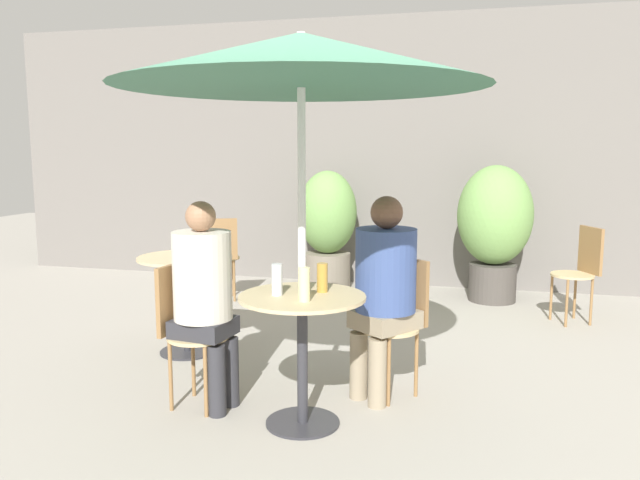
{
  "coord_description": "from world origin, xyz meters",
  "views": [
    {
      "loc": [
        0.67,
        -3.04,
        1.53
      ],
      "look_at": [
        -0.24,
        0.57,
        0.99
      ],
      "focal_mm": 35.0,
      "sensor_mm": 36.0,
      "label": 1
    }
  ],
  "objects_px": {
    "bistro_chair_1": "(186,321)",
    "beer_glass_2": "(304,284)",
    "potted_plant_1": "(495,224)",
    "beer_glass_0": "(322,278)",
    "seated_person_1": "(205,288)",
    "bistro_chair_0": "(399,313)",
    "cafe_table_near": "(302,330)",
    "potted_plant_0": "(327,225)",
    "cafe_table_far": "(186,282)",
    "umbrella": "(301,61)",
    "bistro_chair_2": "(222,251)",
    "bistro_chair_3": "(582,265)",
    "seated_person_0": "(384,282)",
    "beer_glass_1": "(277,280)"
  },
  "relations": [
    {
      "from": "potted_plant_0",
      "to": "umbrella",
      "type": "xyz_separation_m",
      "value": [
        0.67,
        -3.41,
        1.28
      ]
    },
    {
      "from": "cafe_table_near",
      "to": "potted_plant_0",
      "type": "bearing_deg",
      "value": 101.19
    },
    {
      "from": "beer_glass_0",
      "to": "cafe_table_far",
      "type": "bearing_deg",
      "value": 145.23
    },
    {
      "from": "cafe_table_far",
      "to": "potted_plant_1",
      "type": "relative_size",
      "value": 0.54
    },
    {
      "from": "bistro_chair_2",
      "to": "umbrella",
      "type": "bearing_deg",
      "value": 96.9
    },
    {
      "from": "bistro_chair_3",
      "to": "bistro_chair_0",
      "type": "bearing_deg",
      "value": -59.92
    },
    {
      "from": "bistro_chair_0",
      "to": "beer_glass_2",
      "type": "relative_size",
      "value": 4.74
    },
    {
      "from": "potted_plant_1",
      "to": "umbrella",
      "type": "relative_size",
      "value": 0.65
    },
    {
      "from": "seated_person_1",
      "to": "beer_glass_2",
      "type": "distance_m",
      "value": 0.7
    },
    {
      "from": "cafe_table_far",
      "to": "beer_glass_1",
      "type": "bearing_deg",
      "value": -44.04
    },
    {
      "from": "beer_glass_0",
      "to": "beer_glass_1",
      "type": "bearing_deg",
      "value": -148.63
    },
    {
      "from": "beer_glass_1",
      "to": "seated_person_0",
      "type": "bearing_deg",
      "value": 45.42
    },
    {
      "from": "bistro_chair_2",
      "to": "beer_glass_1",
      "type": "xyz_separation_m",
      "value": [
        1.44,
        -2.61,
        0.31
      ]
    },
    {
      "from": "cafe_table_far",
      "to": "bistro_chair_1",
      "type": "xyz_separation_m",
      "value": [
        0.44,
        -0.9,
        -0.03
      ]
    },
    {
      "from": "cafe_table_far",
      "to": "beer_glass_2",
      "type": "height_order",
      "value": "beer_glass_2"
    },
    {
      "from": "beer_glass_0",
      "to": "beer_glass_2",
      "type": "relative_size",
      "value": 0.9
    },
    {
      "from": "cafe_table_far",
      "to": "seated_person_0",
      "type": "height_order",
      "value": "seated_person_0"
    },
    {
      "from": "cafe_table_near",
      "to": "potted_plant_1",
      "type": "distance_m",
      "value": 3.46
    },
    {
      "from": "bistro_chair_0",
      "to": "beer_glass_2",
      "type": "height_order",
      "value": "beer_glass_2"
    },
    {
      "from": "bistro_chair_3",
      "to": "umbrella",
      "type": "distance_m",
      "value": 3.53
    },
    {
      "from": "cafe_table_near",
      "to": "seated_person_1",
      "type": "bearing_deg",
      "value": 172.43
    },
    {
      "from": "bistro_chair_3",
      "to": "bistro_chair_1",
      "type": "bearing_deg",
      "value": -71.53
    },
    {
      "from": "beer_glass_0",
      "to": "beer_glass_2",
      "type": "xyz_separation_m",
      "value": [
        -0.04,
        -0.24,
        0.01
      ]
    },
    {
      "from": "bistro_chair_2",
      "to": "bistro_chair_0",
      "type": "bearing_deg",
      "value": 111.38
    },
    {
      "from": "bistro_chair_2",
      "to": "potted_plant_1",
      "type": "bearing_deg",
      "value": 170.05
    },
    {
      "from": "seated_person_1",
      "to": "umbrella",
      "type": "relative_size",
      "value": 0.58
    },
    {
      "from": "bistro_chair_0",
      "to": "seated_person_0",
      "type": "height_order",
      "value": "seated_person_0"
    },
    {
      "from": "beer_glass_0",
      "to": "potted_plant_1",
      "type": "bearing_deg",
      "value": 72.37
    },
    {
      "from": "bistro_chair_0",
      "to": "umbrella",
      "type": "height_order",
      "value": "umbrella"
    },
    {
      "from": "bistro_chair_0",
      "to": "potted_plant_1",
      "type": "bearing_deg",
      "value": 114.31
    },
    {
      "from": "cafe_table_far",
      "to": "bistro_chair_2",
      "type": "relative_size",
      "value": 0.87
    },
    {
      "from": "umbrella",
      "to": "bistro_chair_2",
      "type": "bearing_deg",
      "value": 121.46
    },
    {
      "from": "bistro_chair_0",
      "to": "potted_plant_0",
      "type": "relative_size",
      "value": 0.66
    },
    {
      "from": "cafe_table_near",
      "to": "bistro_chair_1",
      "type": "xyz_separation_m",
      "value": [
        -0.75,
        0.1,
        -0.03
      ]
    },
    {
      "from": "umbrella",
      "to": "seated_person_0",
      "type": "bearing_deg",
      "value": 52.43
    },
    {
      "from": "bistro_chair_1",
      "to": "beer_glass_0",
      "type": "xyz_separation_m",
      "value": [
        0.84,
        0.01,
        0.31
      ]
    },
    {
      "from": "bistro_chair_2",
      "to": "beer_glass_0",
      "type": "bearing_deg",
      "value": 99.4
    },
    {
      "from": "cafe_table_near",
      "to": "bistro_chair_3",
      "type": "relative_size",
      "value": 0.87
    },
    {
      "from": "bistro_chair_1",
      "to": "potted_plant_1",
      "type": "relative_size",
      "value": 0.62
    },
    {
      "from": "beer_glass_0",
      "to": "bistro_chair_1",
      "type": "bearing_deg",
      "value": -179.58
    },
    {
      "from": "bistro_chair_2",
      "to": "seated_person_1",
      "type": "distance_m",
      "value": 2.68
    },
    {
      "from": "bistro_chair_1",
      "to": "seated_person_1",
      "type": "relative_size",
      "value": 0.69
    },
    {
      "from": "beer_glass_0",
      "to": "potted_plant_0",
      "type": "bearing_deg",
      "value": 102.98
    },
    {
      "from": "bistro_chair_1",
      "to": "beer_glass_2",
      "type": "xyz_separation_m",
      "value": [
        0.8,
        -0.23,
        0.32
      ]
    },
    {
      "from": "beer_glass_0",
      "to": "potted_plant_1",
      "type": "height_order",
      "value": "potted_plant_1"
    },
    {
      "from": "seated_person_0",
      "to": "beer_glass_2",
      "type": "height_order",
      "value": "seated_person_0"
    },
    {
      "from": "beer_glass_1",
      "to": "umbrella",
      "type": "distance_m",
      "value": 1.17
    },
    {
      "from": "bistro_chair_0",
      "to": "seated_person_1",
      "type": "xyz_separation_m",
      "value": [
        -1.08,
        -0.52,
        0.21
      ]
    },
    {
      "from": "seated_person_0",
      "to": "beer_glass_2",
      "type": "distance_m",
      "value": 0.71
    },
    {
      "from": "bistro_chair_0",
      "to": "seated_person_1",
      "type": "relative_size",
      "value": 0.69
    }
  ]
}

